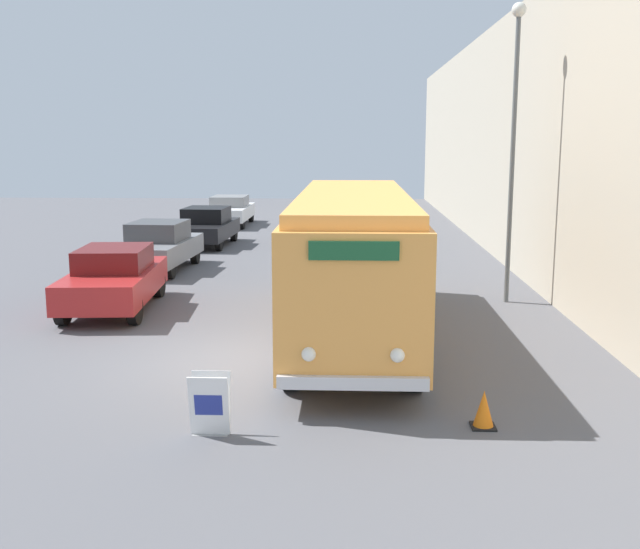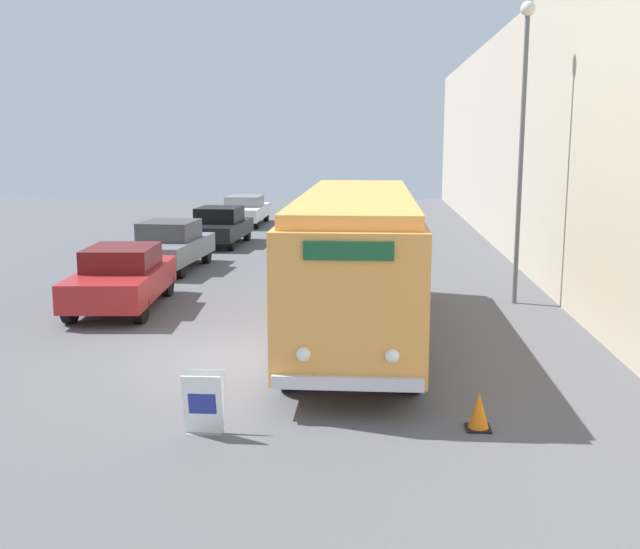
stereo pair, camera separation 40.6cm
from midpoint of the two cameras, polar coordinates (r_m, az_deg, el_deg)
name	(u,v)px [view 1 (the left image)]	position (r m, az deg, el deg)	size (l,w,h in m)	color
ground_plane	(229,361)	(14.57, -7.71, -6.55)	(80.00, 80.00, 0.00)	#56565B
building_wall_right	(524,140)	(24.27, 14.80, 9.87)	(0.30, 60.00, 8.34)	#B2A893
vintage_bus	(353,255)	(15.97, 1.81, 1.46)	(2.40, 10.19, 3.09)	black
sign_board	(210,405)	(11.02, -9.46, -9.80)	(0.57, 0.34, 0.90)	gray
streetlamp	(514,117)	(19.70, 14.00, 11.60)	(0.36, 0.36, 7.49)	#595E60
parked_car_near	(114,278)	(19.28, -16.01, -0.29)	(2.22, 4.59, 1.56)	black
parked_car_mid	(158,246)	(24.78, -12.70, 2.15)	(2.16, 4.38, 1.58)	black
parked_car_far	(206,226)	(30.28, -9.05, 3.65)	(2.12, 4.32, 1.52)	black
parked_car_distant	(230,210)	(37.35, -7.22, 4.89)	(1.94, 4.68, 1.44)	black
traffic_cone	(484,409)	(11.39, 11.36, -10.05)	(0.36, 0.36, 0.57)	black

